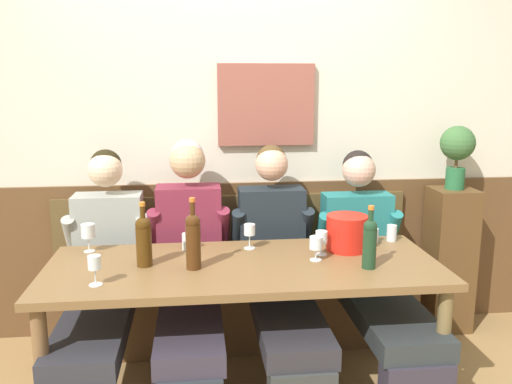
# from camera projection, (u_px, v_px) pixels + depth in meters

# --- Properties ---
(room_wall_back) EXTENTS (6.80, 0.12, 2.80)m
(room_wall_back) POSITION_uv_depth(u_px,v_px,m) (231.00, 124.00, 3.54)
(room_wall_back) COLOR beige
(room_wall_back) RESTS_ON ground
(wood_wainscot_panel) EXTENTS (6.80, 0.03, 1.02)m
(wood_wainscot_panel) POSITION_uv_depth(u_px,v_px,m) (233.00, 256.00, 3.67)
(wood_wainscot_panel) COLOR brown
(wood_wainscot_panel) RESTS_ON ground
(wall_bench) EXTENTS (2.32, 0.42, 0.94)m
(wall_bench) POSITION_uv_depth(u_px,v_px,m) (235.00, 300.00, 3.52)
(wall_bench) COLOR brown
(wall_bench) RESTS_ON ground
(dining_table) EXTENTS (2.02, 0.81, 0.76)m
(dining_table) POSITION_uv_depth(u_px,v_px,m) (244.00, 280.00, 2.80)
(dining_table) COLOR brown
(dining_table) RESTS_ON ground
(person_right_seat) EXTENTS (0.51, 1.22, 1.28)m
(person_right_seat) POSITION_uv_depth(u_px,v_px,m) (101.00, 274.00, 3.02)
(person_right_seat) COLOR #322537
(person_right_seat) RESTS_ON ground
(person_center_left_seat) EXTENTS (0.50, 1.23, 1.33)m
(person_center_left_seat) POSITION_uv_depth(u_px,v_px,m) (189.00, 263.00, 3.09)
(person_center_left_seat) COLOR #292E35
(person_center_left_seat) RESTS_ON ground
(person_center_right_seat) EXTENTS (0.51, 1.22, 1.29)m
(person_center_right_seat) POSITION_uv_depth(u_px,v_px,m) (279.00, 266.00, 3.13)
(person_center_right_seat) COLOR #333635
(person_center_right_seat) RESTS_ON ground
(person_left_seat) EXTENTS (0.54, 1.23, 1.25)m
(person_left_seat) POSITION_uv_depth(u_px,v_px,m) (373.00, 268.00, 3.18)
(person_left_seat) COLOR #302B38
(person_left_seat) RESTS_ON ground
(ice_bucket) EXTENTS (0.23, 0.23, 0.20)m
(ice_bucket) POSITION_uv_depth(u_px,v_px,m) (347.00, 233.00, 2.99)
(ice_bucket) COLOR red
(ice_bucket) RESTS_ON dining_table
(wine_bottle_clear_water) EXTENTS (0.07, 0.07, 0.32)m
(wine_bottle_clear_water) POSITION_uv_depth(u_px,v_px,m) (370.00, 242.00, 2.69)
(wine_bottle_clear_water) COLOR #1B3A22
(wine_bottle_clear_water) RESTS_ON dining_table
(wine_bottle_green_tall) EXTENTS (0.08, 0.08, 0.36)m
(wine_bottle_green_tall) POSITION_uv_depth(u_px,v_px,m) (193.00, 239.00, 2.68)
(wine_bottle_green_tall) COLOR #45260F
(wine_bottle_green_tall) RESTS_ON dining_table
(wine_bottle_amber_mid) EXTENTS (0.08, 0.08, 0.33)m
(wine_bottle_amber_mid) POSITION_uv_depth(u_px,v_px,m) (144.00, 239.00, 2.72)
(wine_bottle_amber_mid) COLOR #45290C
(wine_bottle_amber_mid) RESTS_ON dining_table
(wine_glass_center_rear) EXTENTS (0.06, 0.06, 0.14)m
(wine_glass_center_rear) POSITION_uv_depth(u_px,v_px,m) (94.00, 264.00, 2.47)
(wine_glass_center_rear) COLOR silver
(wine_glass_center_rear) RESTS_ON dining_table
(wine_glass_right_end) EXTENTS (0.07, 0.07, 0.13)m
(wine_glass_right_end) POSITION_uv_depth(u_px,v_px,m) (316.00, 244.00, 2.81)
(wine_glass_right_end) COLOR silver
(wine_glass_right_end) RESTS_ON dining_table
(wine_glass_near_bucket) EXTENTS (0.06, 0.06, 0.14)m
(wine_glass_near_bucket) POSITION_uv_depth(u_px,v_px,m) (250.00, 231.00, 3.01)
(wine_glass_near_bucket) COLOR silver
(wine_glass_near_bucket) RESTS_ON dining_table
(wine_glass_by_bottle) EXTENTS (0.08, 0.08, 0.16)m
(wine_glass_by_bottle) POSITION_uv_depth(u_px,v_px,m) (88.00, 232.00, 2.95)
(wine_glass_by_bottle) COLOR silver
(wine_glass_by_bottle) RESTS_ON dining_table
(wine_glass_mid_right) EXTENTS (0.07, 0.07, 0.13)m
(wine_glass_mid_right) POSITION_uv_depth(u_px,v_px,m) (321.00, 239.00, 2.90)
(wine_glass_mid_right) COLOR silver
(wine_glass_mid_right) RESTS_ON dining_table
(water_tumbler_right) EXTENTS (0.06, 0.06, 0.10)m
(water_tumbler_right) POSITION_uv_depth(u_px,v_px,m) (392.00, 233.00, 3.16)
(water_tumbler_right) COLOR silver
(water_tumbler_right) RESTS_ON dining_table
(water_tumbler_center) EXTENTS (0.06, 0.06, 0.08)m
(water_tumbler_center) POSITION_uv_depth(u_px,v_px,m) (373.00, 235.00, 3.14)
(water_tumbler_center) COLOR silver
(water_tumbler_center) RESTS_ON dining_table
(water_tumbler_left) EXTENTS (0.06, 0.06, 0.09)m
(water_tumbler_left) POSITION_uv_depth(u_px,v_px,m) (188.00, 241.00, 3.01)
(water_tumbler_left) COLOR silver
(water_tumbler_left) RESTS_ON dining_table
(corner_pedestal) EXTENTS (0.28, 0.28, 0.98)m
(corner_pedestal) POSITION_uv_depth(u_px,v_px,m) (449.00, 259.00, 3.67)
(corner_pedestal) COLOR brown
(corner_pedestal) RESTS_ON ground
(potted_plant) EXTENTS (0.22, 0.22, 0.42)m
(potted_plant) POSITION_uv_depth(u_px,v_px,m) (457.00, 149.00, 3.51)
(potted_plant) COLOR #246237
(potted_plant) RESTS_ON corner_pedestal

